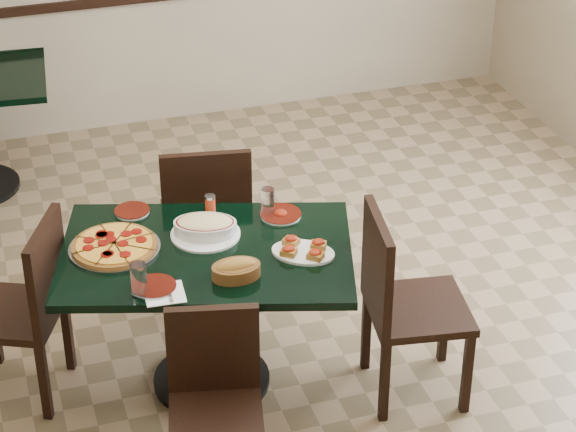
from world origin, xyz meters
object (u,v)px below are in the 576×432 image
object	(u,v)px
chair_right	(400,297)
pepperoni_pizza	(114,246)
bruschetta_platter	(303,249)
main_table	(208,284)
chair_far	(206,216)
lasagna_casserole	(205,227)
chair_left	(28,301)
bread_basket	(236,269)
chair_near	(215,394)

from	to	relation	value
chair_right	pepperoni_pizza	distance (m)	1.31
pepperoni_pizza	bruschetta_platter	size ratio (longest dim) A/B	1.18
main_table	chair_far	distance (m)	0.66
pepperoni_pizza	lasagna_casserole	bearing A→B (deg)	-1.04
chair_left	main_table	bearing A→B (deg)	101.39
bread_basket	lasagna_casserole	bearing A→B (deg)	97.41
lasagna_casserole	bread_basket	size ratio (longest dim) A/B	1.54
main_table	bread_basket	size ratio (longest dim) A/B	6.90
pepperoni_pizza	main_table	bearing A→B (deg)	-18.64
chair_far	chair_right	distance (m)	1.17
pepperoni_pizza	bruschetta_platter	xyz separation A→B (m)	(0.79, -0.29, 0.01)
chair_right	bread_basket	xyz separation A→B (m)	(-0.74, 0.07, 0.25)
main_table	chair_left	world-z (taller)	chair_left
chair_far	pepperoni_pizza	world-z (taller)	chair_far
chair_far	lasagna_casserole	distance (m)	0.59
pepperoni_pizza	bread_basket	xyz separation A→B (m)	(0.46, -0.38, 0.02)
chair_left	chair_right	bearing A→B (deg)	97.05
main_table	chair_far	xyz separation A→B (m)	(0.15, 0.64, -0.03)
chair_right	chair_far	bearing A→B (deg)	43.29
pepperoni_pizza	bread_basket	distance (m)	0.60
chair_far	bread_basket	xyz separation A→B (m)	(-0.08, -0.89, 0.25)
chair_near	lasagna_casserole	xyz separation A→B (m)	(0.16, 0.75, 0.34)
main_table	chair_left	bearing A→B (deg)	-176.63
chair_left	bruschetta_platter	bearing A→B (deg)	98.48
pepperoni_pizza	bruschetta_platter	world-z (taller)	bruschetta_platter
chair_near	bruschetta_platter	size ratio (longest dim) A/B	2.37
chair_far	bread_basket	bearing A→B (deg)	94.18
chair_right	lasagna_casserole	size ratio (longest dim) A/B	2.88
chair_right	chair_left	size ratio (longest dim) A/B	1.04
chair_near	lasagna_casserole	world-z (taller)	lasagna_casserole
chair_far	chair_near	xyz separation A→B (m)	(-0.28, -1.27, -0.08)
chair_right	lasagna_casserole	world-z (taller)	chair_right
chair_left	bread_basket	xyz separation A→B (m)	(0.87, -0.43, 0.28)
main_table	chair_far	size ratio (longest dim) A/B	1.56
bruschetta_platter	pepperoni_pizza	bearing A→B (deg)	-166.34
chair_near	bread_basket	size ratio (longest dim) A/B	3.82
chair_right	lasagna_casserole	xyz separation A→B (m)	(-0.79, 0.44, 0.26)
chair_far	chair_right	xyz separation A→B (m)	(0.67, -0.96, 0.00)
main_table	chair_right	distance (m)	0.88
bread_basket	bruschetta_platter	bearing A→B (deg)	15.24
chair_near	chair_right	distance (m)	1.00
chair_right	pepperoni_pizza	size ratio (longest dim) A/B	2.32
main_table	chair_near	xyz separation A→B (m)	(-0.13, -0.63, -0.11)
main_table	chair_near	bearing A→B (deg)	-85.11
chair_far	chair_left	size ratio (longest dim) A/B	1.04
chair_near	chair_left	distance (m)	1.05
chair_far	lasagna_casserole	xyz separation A→B (m)	(-0.12, -0.52, 0.26)
lasagna_casserole	bread_basket	distance (m)	0.37
main_table	bread_basket	bearing A→B (deg)	-56.99
chair_left	bread_basket	bearing A→B (deg)	88.04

